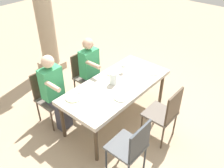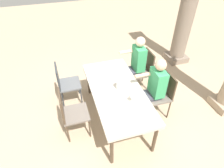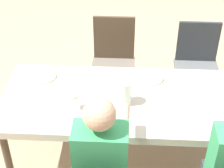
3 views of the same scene
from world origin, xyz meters
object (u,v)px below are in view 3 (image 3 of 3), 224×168
Objects in this scene: plate_0 at (216,122)px; water_pitcher at (124,94)px; dining_table at (121,104)px; wine_glass_2 at (74,96)px; plate_1 at (151,78)px; diner_woman_green at (102,165)px; chair_mid_south at (113,58)px; plate_3 at (43,76)px; plate_2 at (94,117)px; chair_west_south at (197,62)px.

plate_0 is 0.72m from water_pitcher.
water_pitcher is (0.69, -0.20, 0.08)m from plate_0.
wine_glass_2 is (0.36, 0.15, 0.19)m from dining_table.
plate_1 is 1.32× the size of wine_glass_2.
chair_mid_south is at bearing -89.89° from diner_woman_green.
chair_mid_south reaches higher than wine_glass_2.
water_pitcher is at bearing 156.41° from plate_3.
diner_woman_green is 5.26× the size of plate_0.
chair_mid_south reaches higher than plate_0.
dining_table is at bearing 49.63° from plate_1.
plate_2 is at bearing 41.25° from water_pitcher.
plate_1 is at bearing -123.19° from water_pitcher.
chair_mid_south reaches higher than water_pitcher.
dining_table is 0.43m from wine_glass_2.
chair_mid_south is 0.86m from plate_3.
plate_1 is 0.74m from wine_glass_2.
diner_woman_green reaches higher than chair_west_south.
chair_west_south reaches higher than dining_table.
diner_woman_green is 5.82× the size of plate_1.
water_pitcher is at bearing 56.81° from plate_1.
plate_0 is (0.03, 1.12, 0.20)m from chair_west_south.
dining_table is at bearing -68.47° from water_pitcher.
plate_0 is at bearing 131.02° from plate_1.
plate_1 is at bearing -144.30° from wine_glass_2.
diner_woman_green is 0.64m from water_pitcher.
diner_woman_green reaches higher than wine_glass_2.
diner_woman_green is 6.47× the size of water_pitcher.
chair_west_south is 3.78× the size of plate_0.
plate_1 is 0.41m from water_pitcher.
diner_woman_green is at bearing 78.37° from water_pitcher.
plate_0 is 0.71m from plate_1.
wine_glass_2 reaches higher than plate_1.
wine_glass_2 reaches higher than plate_0.
plate_0 reaches higher than dining_table.
dining_table is at bearing 97.13° from chair_mid_south.
plate_0 is 1.10× the size of plate_3.
wine_glass_2 is (0.60, 0.43, 0.11)m from plate_1.
water_pitcher is at bearing 51.89° from chair_west_south.
plate_2 is at bearing -0.48° from plate_0.
plate_3 is at bearing -50.71° from wine_glass_2.
diner_woman_green is 0.44m from plate_2.
dining_table is 9.66× the size of water_pitcher.
dining_table is 8.64× the size of plate_3.
plate_3 is (1.39, -0.51, 0.00)m from plate_0.
plate_1 is 0.69m from plate_2.
chair_west_south is at bearing -130.58° from dining_table.
plate_3 is at bearing -23.59° from water_pitcher.
chair_mid_south is 4.83× the size of water_pitcher.
plate_2 is at bearing 85.32° from chair_mid_south.
plate_0 is at bearing 160.24° from dining_table.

